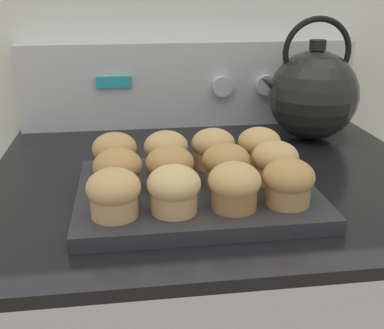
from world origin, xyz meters
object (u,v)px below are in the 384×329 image
muffin_r1_c2 (223,165)px  muffin_r2_c0 (115,153)px  muffin_r1_c3 (275,162)px  muffin_r2_c3 (259,147)px  muffin_r0_c1 (174,189)px  muffin_r2_c1 (166,151)px  muffin_r0_c0 (114,193)px  tea_kettle (313,93)px  muffin_r1_c0 (118,171)px  muffin_r0_c2 (234,186)px  muffin_r1_c1 (170,168)px  muffin_r0_c3 (288,182)px  muffin_pan (196,193)px  muffin_r2_c2 (213,148)px

muffin_r1_c2 → muffin_r2_c0: 0.18m
muffin_r1_c3 → muffin_r2_c3: size_ratio=1.00×
muffin_r0_c1 → muffin_r2_c1: bearing=88.8°
muffin_r0_c0 → muffin_r0_c1: size_ratio=1.00×
muffin_r2_c0 → muffin_r2_c1: size_ratio=1.00×
tea_kettle → muffin_r2_c1: bearing=-148.3°
muffin_r1_c0 → tea_kettle: size_ratio=0.29×
muffin_r0_c2 → muffin_r1_c0: bearing=153.4°
muffin_r1_c1 → muffin_r2_c1: size_ratio=1.00×
muffin_r1_c2 → muffin_r1_c3: size_ratio=1.00×
muffin_r1_c2 → muffin_r0_c3: bearing=-45.2°
muffin_r0_c1 → muffin_r1_c0: size_ratio=1.00×
muffin_pan → muffin_r0_c0: (-0.12, -0.08, 0.04)m
muffin_r1_c1 → muffin_r2_c0: 0.12m
muffin_r0_c3 → muffin_pan: bearing=146.7°
muffin_r0_c2 → muffin_r1_c1: same height
muffin_r0_c0 → muffin_r0_c1: 0.08m
muffin_r2_c1 → muffin_r1_c2: bearing=-44.4°
muffin_r1_c1 → muffin_r2_c2: (0.08, 0.08, 0.00)m
muffin_r2_c2 → muffin_r2_c0: bearing=-179.4°
muffin_r1_c2 → muffin_r2_c2: 0.08m
muffin_r0_c0 → muffin_r0_c2: bearing=0.5°
muffin_r0_c1 → muffin_r1_c0: same height
muffin_r2_c1 → muffin_r2_c2: size_ratio=1.00×
muffin_pan → muffin_r1_c0: bearing=-179.2°
muffin_r1_c2 → muffin_r2_c2: bearing=90.2°
muffin_r1_c3 → muffin_r0_c0: bearing=-161.1°
muffin_r0_c2 → muffin_r1_c3: size_ratio=1.00×
muffin_r0_c1 → muffin_r2_c0: 0.18m
muffin_r1_c3 → tea_kettle: size_ratio=0.29×
muffin_pan → muffin_r0_c0: bearing=-146.1°
muffin_r2_c1 → muffin_r1_c0: bearing=-134.3°
muffin_r1_c1 → muffin_r1_c2: bearing=0.1°
muffin_r2_c3 → muffin_r2_c1: bearing=179.9°
muffin_r1_c0 → muffin_r0_c1: bearing=-46.4°
muffin_r2_c3 → muffin_pan: bearing=-146.6°
muffin_r0_c0 → muffin_r0_c3: (0.24, 0.00, 0.00)m
muffin_r0_c1 → muffin_r2_c3: bearing=44.5°
muffin_r1_c1 → muffin_r2_c1: 0.08m
muffin_r1_c1 → muffin_r0_c2: bearing=-45.1°
muffin_r2_c3 → tea_kettle: 0.27m
muffin_r1_c2 → muffin_r2_c0: same height
muffin_r0_c2 → muffin_r2_c1: bearing=116.5°
muffin_pan → muffin_r0_c3: size_ratio=4.95×
muffin_r0_c1 → muffin_r2_c0: size_ratio=1.00×
muffin_r0_c3 → muffin_r2_c0: size_ratio=1.00×
muffin_pan → tea_kettle: bearing=44.2°
muffin_r1_c3 → muffin_r1_c0: bearing=-179.2°
muffin_r0_c2 → muffin_r2_c1: size_ratio=1.00×
muffin_pan → muffin_r2_c1: 0.10m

